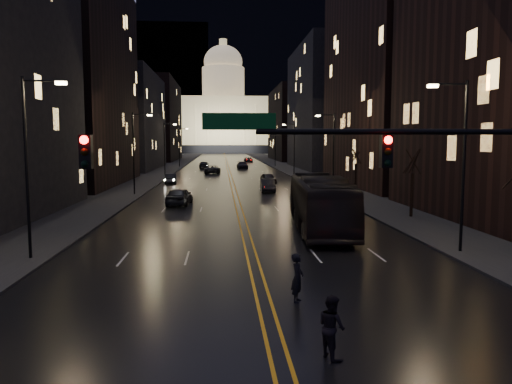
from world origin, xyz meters
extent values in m
plane|color=black|center=(0.00, 0.00, 0.00)|extent=(900.00, 900.00, 0.00)
cube|color=black|center=(0.00, 130.00, 0.01)|extent=(20.00, 320.00, 0.02)
cube|color=black|center=(-14.00, 130.00, 0.08)|extent=(8.00, 320.00, 0.16)
cube|color=black|center=(14.00, 130.00, 0.08)|extent=(8.00, 320.00, 0.16)
cube|color=orange|center=(0.00, 130.00, 0.03)|extent=(0.62, 320.00, 0.01)
cube|color=black|center=(-21.00, 54.00, 14.00)|extent=(12.00, 30.00, 28.00)
cube|color=black|center=(-21.00, 92.00, 10.00)|extent=(12.00, 34.00, 20.00)
cube|color=black|center=(-21.00, 140.00, 12.00)|extent=(12.00, 40.00, 24.00)
cube|color=black|center=(21.00, 50.00, 19.00)|extent=(12.00, 30.00, 38.00)
cube|color=black|center=(21.00, 92.00, 13.00)|extent=(12.00, 34.00, 26.00)
cube|color=black|center=(21.00, 140.00, 11.00)|extent=(12.00, 40.00, 22.00)
cube|color=black|center=(40.00, 380.00, 65.00)|extent=(520.00, 60.00, 130.00)
cube|color=black|center=(0.00, 250.00, 2.00)|extent=(90.00, 50.00, 4.00)
cube|color=#F5DB8E|center=(0.00, 250.00, 16.00)|extent=(80.00, 36.00, 24.00)
cylinder|color=#FBDDA2|center=(0.00, 250.00, 36.00)|extent=(22.00, 22.00, 16.00)
ellipsoid|color=#FBDDA2|center=(0.00, 250.00, 47.00)|extent=(20.00, 20.00, 17.00)
cylinder|color=#F5DB8E|center=(0.00, 250.00, 55.50)|extent=(4.00, 4.00, 6.00)
cylinder|color=black|center=(5.50, 0.00, 6.20)|extent=(12.00, 0.18, 0.18)
cube|color=black|center=(-5.50, 0.00, 5.60)|extent=(0.35, 0.30, 1.00)
cube|color=black|center=(3.50, 0.00, 5.60)|extent=(0.35, 0.30, 1.00)
sphere|color=#FF0705|center=(-5.50, -0.18, 5.95)|extent=(0.24, 0.24, 0.24)
sphere|color=#FF0705|center=(3.50, -0.18, 5.95)|extent=(0.24, 0.24, 0.24)
cube|color=#053F14|center=(-1.00, 0.00, 6.50)|extent=(2.20, 0.06, 0.50)
cylinder|color=black|center=(11.00, 10.00, 4.50)|extent=(0.16, 0.16, 9.00)
cylinder|color=black|center=(10.10, 10.00, 8.80)|extent=(1.80, 0.10, 0.10)
cube|color=#E6C98A|center=(9.20, 10.00, 8.70)|extent=(0.50, 0.25, 0.15)
cylinder|color=black|center=(-11.00, 10.00, 4.50)|extent=(0.16, 0.16, 9.00)
cylinder|color=black|center=(-10.10, 10.00, 8.80)|extent=(1.80, 0.10, 0.10)
cube|color=#E6C98A|center=(-9.20, 10.00, 8.70)|extent=(0.50, 0.25, 0.15)
cylinder|color=black|center=(11.00, 40.00, 4.50)|extent=(0.16, 0.16, 9.00)
cylinder|color=black|center=(10.10, 40.00, 8.80)|extent=(1.80, 0.10, 0.10)
cube|color=#E6C98A|center=(9.20, 40.00, 8.70)|extent=(0.50, 0.25, 0.15)
cylinder|color=black|center=(-11.00, 40.00, 4.50)|extent=(0.16, 0.16, 9.00)
cylinder|color=black|center=(-10.10, 40.00, 8.80)|extent=(1.80, 0.10, 0.10)
cube|color=#E6C98A|center=(-9.20, 40.00, 8.70)|extent=(0.50, 0.25, 0.15)
cylinder|color=black|center=(11.00, 70.00, 4.50)|extent=(0.16, 0.16, 9.00)
cylinder|color=black|center=(10.10, 70.00, 8.80)|extent=(1.80, 0.10, 0.10)
cube|color=#E6C98A|center=(9.20, 70.00, 8.70)|extent=(0.50, 0.25, 0.15)
cylinder|color=black|center=(-11.00, 70.00, 4.50)|extent=(0.16, 0.16, 9.00)
cylinder|color=black|center=(-10.10, 70.00, 8.80)|extent=(1.80, 0.10, 0.10)
cube|color=#E6C98A|center=(-9.20, 70.00, 8.70)|extent=(0.50, 0.25, 0.15)
cylinder|color=black|center=(11.00, 100.00, 4.50)|extent=(0.16, 0.16, 9.00)
cylinder|color=black|center=(10.10, 100.00, 8.80)|extent=(1.80, 0.10, 0.10)
cube|color=#E6C98A|center=(9.20, 100.00, 8.70)|extent=(0.50, 0.25, 0.15)
cylinder|color=black|center=(-11.00, 100.00, 4.50)|extent=(0.16, 0.16, 9.00)
cylinder|color=black|center=(-10.10, 100.00, 8.80)|extent=(1.80, 0.10, 0.10)
cube|color=#E6C98A|center=(-9.20, 100.00, 8.70)|extent=(0.50, 0.25, 0.15)
cylinder|color=black|center=(13.00, 22.00, 1.75)|extent=(0.24, 0.24, 3.50)
cylinder|color=black|center=(13.00, 38.00, 1.75)|extent=(0.24, 0.24, 3.50)
imported|color=black|center=(4.99, 17.27, 1.82)|extent=(4.01, 13.28, 3.65)
imported|color=black|center=(-5.42, 31.29, 0.84)|extent=(2.48, 5.13, 1.69)
imported|color=black|center=(-8.50, 54.72, 0.71)|extent=(1.78, 4.41, 1.43)
imported|color=black|center=(-3.05, 76.26, 0.77)|extent=(2.99, 5.71, 1.53)
imported|color=black|center=(-5.26, 94.38, 0.74)|extent=(2.25, 5.14, 1.47)
imported|color=black|center=(3.88, 42.66, 0.76)|extent=(1.74, 4.65, 1.52)
imported|color=black|center=(5.04, 54.25, 0.75)|extent=(2.23, 4.55, 1.50)
imported|color=black|center=(3.05, 92.30, 0.78)|extent=(2.43, 5.45, 1.55)
imported|color=black|center=(6.21, 125.61, 0.71)|extent=(2.42, 5.14, 1.42)
imported|color=black|center=(1.22, 2.75, 0.91)|extent=(0.64, 0.77, 1.82)
imported|color=black|center=(1.44, -2.00, 0.88)|extent=(0.77, 0.97, 1.75)
camera|label=1|loc=(-1.55, -14.98, 5.91)|focal=35.00mm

